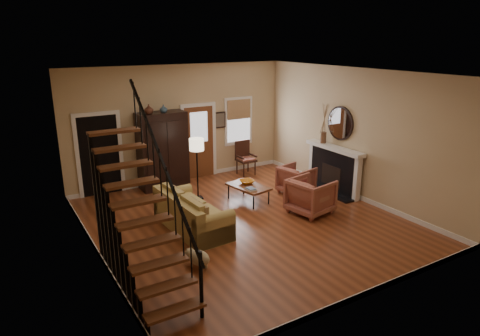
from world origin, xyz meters
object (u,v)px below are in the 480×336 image
floor_lamp (197,169)px  side_chair (246,158)px  armoire (163,151)px  armchair_left (311,196)px  sofa (192,212)px  coffee_table (248,193)px  armchair_right (296,180)px

floor_lamp → side_chair: bearing=27.1°
armoire → armchair_left: (2.29, -3.50, -0.63)m
armchair_left → side_chair: side_chair is taller
sofa → side_chair: side_chair is taller
coffee_table → sofa: bearing=-158.6°
armchair_left → side_chair: (0.26, 3.30, 0.09)m
coffee_table → armchair_right: (1.43, -0.13, 0.16)m
sofa → floor_lamp: (0.89, 1.58, 0.41)m
coffee_table → side_chair: (1.12, 1.92, 0.30)m
armchair_left → floor_lamp: bearing=29.7°
sofa → armchair_left: (2.77, -0.64, 0.04)m
armchair_left → floor_lamp: floor_lamp is taller
sofa → side_chair: bearing=38.4°
side_chair → floor_lamp: bearing=-152.9°
armoire → side_chair: bearing=-4.5°
sofa → floor_lamp: bearing=57.5°
armoire → sofa: bearing=-99.5°
armoire → coffee_table: bearing=-56.1°
sofa → armchair_left: 2.84m
armchair_left → side_chair: size_ratio=0.91×
coffee_table → armchair_right: bearing=-5.2°
sofa → coffee_table: 2.05m
sofa → armchair_right: bearing=7.5°
coffee_table → floor_lamp: 1.43m
coffee_table → armchair_left: 1.64m
sofa → coffee_table: sofa is taller
floor_lamp → side_chair: size_ratio=1.56×
armoire → floor_lamp: armoire is taller
floor_lamp → side_chair: 2.42m
armoire → armchair_left: bearing=-56.9°
armoire → armchair_right: 3.70m
sofa → floor_lamp: 1.86m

